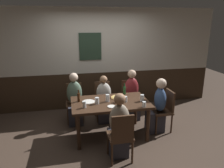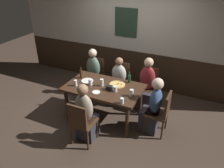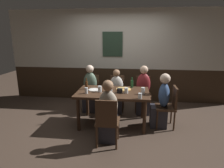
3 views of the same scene
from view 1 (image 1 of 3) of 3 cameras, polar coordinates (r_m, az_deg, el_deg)
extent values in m
plane|color=#423328|center=(4.56, -0.45, -13.39)|extent=(12.00, 12.00, 0.00)
cube|color=#332316|center=(5.86, -3.68, -1.40)|extent=(6.40, 0.10, 0.95)
cube|color=beige|center=(5.60, -3.93, 11.36)|extent=(6.40, 0.10, 1.65)
cube|color=#233828|center=(5.53, -5.80, 9.88)|extent=(0.56, 0.03, 0.68)
cube|color=#382316|center=(4.25, -0.47, -5.01)|extent=(1.52, 0.92, 0.05)
cylinder|color=#382316|center=(3.99, -8.87, -12.59)|extent=(0.07, 0.07, 0.69)
cylinder|color=#382316|center=(4.24, 9.51, -10.76)|extent=(0.07, 0.07, 0.69)
cylinder|color=#382316|center=(4.67, -9.44, -8.10)|extent=(0.07, 0.07, 0.69)
cylinder|color=#382316|center=(4.89, 6.28, -6.83)|extent=(0.07, 0.07, 0.69)
cube|color=#422B1C|center=(5.03, -9.83, -5.26)|extent=(0.40, 0.40, 0.04)
cube|color=#422B1C|center=(5.12, -10.04, -2.08)|extent=(0.36, 0.04, 0.43)
cylinder|color=#422B1C|center=(4.97, -7.63, -8.27)|extent=(0.04, 0.04, 0.41)
cylinder|color=#422B1C|center=(4.96, -11.59, -8.52)|extent=(0.04, 0.04, 0.41)
cylinder|color=#422B1C|center=(5.28, -7.93, -6.75)|extent=(0.04, 0.04, 0.41)
cylinder|color=#422B1C|center=(5.27, -11.65, -6.97)|extent=(0.04, 0.04, 0.41)
cube|color=#422B1C|center=(5.23, 4.98, -4.20)|extent=(0.40, 0.40, 0.04)
cube|color=#422B1C|center=(5.32, 4.48, -1.16)|extent=(0.36, 0.04, 0.43)
cylinder|color=#422B1C|center=(5.22, 7.26, -7.00)|extent=(0.04, 0.04, 0.41)
cylinder|color=#422B1C|center=(5.12, 3.63, -7.36)|extent=(0.04, 0.04, 0.41)
cylinder|color=#422B1C|center=(5.51, 6.11, -5.63)|extent=(0.04, 0.04, 0.41)
cylinder|color=#422B1C|center=(5.42, 2.67, -5.94)|extent=(0.04, 0.04, 0.41)
cube|color=#422B1C|center=(3.67, 2.10, -13.66)|extent=(0.40, 0.40, 0.04)
cube|color=#422B1C|center=(3.40, 2.89, -11.72)|extent=(0.36, 0.04, 0.43)
cylinder|color=#422B1C|center=(3.90, -1.08, -15.56)|extent=(0.04, 0.04, 0.41)
cylinder|color=#422B1C|center=(3.96, 3.92, -14.98)|extent=(0.04, 0.04, 0.41)
cylinder|color=#422B1C|center=(3.62, -0.01, -18.36)|extent=(0.04, 0.04, 0.41)
cylinder|color=#422B1C|center=(3.69, 5.42, -17.65)|extent=(0.04, 0.04, 0.41)
cube|color=#422B1C|center=(4.69, 12.93, -7.10)|extent=(0.40, 0.40, 0.04)
cube|color=#422B1C|center=(4.68, 15.12, -4.22)|extent=(0.04, 0.36, 0.43)
cylinder|color=#422B1C|center=(4.58, 11.67, -10.74)|extent=(0.04, 0.04, 0.41)
cylinder|color=#422B1C|center=(4.86, 10.07, -8.98)|extent=(0.04, 0.04, 0.41)
cylinder|color=#422B1C|center=(4.71, 15.52, -10.17)|extent=(0.04, 0.04, 0.41)
cylinder|color=#422B1C|center=(4.99, 13.74, -8.51)|extent=(0.04, 0.04, 0.41)
cube|color=#422B1C|center=(5.09, -2.27, -4.76)|extent=(0.40, 0.40, 0.04)
cube|color=#422B1C|center=(5.18, -2.64, -1.62)|extent=(0.36, 0.04, 0.43)
cylinder|color=#422B1C|center=(5.05, 0.01, -7.68)|extent=(0.04, 0.04, 0.41)
cylinder|color=#422B1C|center=(5.00, -3.85, -8.00)|extent=(0.04, 0.04, 0.41)
cylinder|color=#422B1C|center=(5.35, -0.75, -6.22)|extent=(0.04, 0.04, 0.41)
cylinder|color=#422B1C|center=(5.30, -4.38, -6.50)|extent=(0.04, 0.04, 0.41)
cube|color=#2D2D38|center=(4.99, -9.64, -8.00)|extent=(0.32, 0.34, 0.45)
ellipsoid|color=#56705B|center=(4.89, -9.97, -2.28)|extent=(0.34, 0.22, 0.54)
sphere|color=beige|center=(4.79, -10.18, 1.78)|extent=(0.20, 0.20, 0.20)
cube|color=#2D2D38|center=(5.19, 5.34, -6.81)|extent=(0.32, 0.34, 0.45)
ellipsoid|color=maroon|center=(5.10, 5.19, -1.27)|extent=(0.34, 0.22, 0.55)
sphere|color=#DBB293|center=(5.00, 5.30, 2.68)|extent=(0.20, 0.20, 0.20)
cube|color=#2D2D38|center=(3.88, 1.59, -15.33)|extent=(0.32, 0.34, 0.45)
ellipsoid|color=tan|center=(3.57, 1.99, -9.35)|extent=(0.34, 0.22, 0.53)
sphere|color=#936B4C|center=(3.43, 2.05, -4.04)|extent=(0.19, 0.19, 0.19)
cube|color=#2D2D38|center=(4.72, 11.31, -9.56)|extent=(0.34, 0.32, 0.45)
ellipsoid|color=#334C7A|center=(4.57, 12.69, -4.03)|extent=(0.22, 0.34, 0.50)
sphere|color=beige|center=(4.46, 12.96, 0.13)|extent=(0.21, 0.21, 0.21)
cube|color=#2D2D38|center=(5.05, -1.99, -7.45)|extent=(0.32, 0.34, 0.45)
ellipsoid|color=beige|center=(4.96, -2.22, -2.22)|extent=(0.34, 0.22, 0.46)
sphere|color=#936B4C|center=(4.87, -2.26, 1.23)|extent=(0.17, 0.17, 0.17)
cylinder|color=tan|center=(4.44, 1.79, -3.60)|extent=(0.32, 0.32, 0.02)
cylinder|color=#DBB760|center=(4.43, 1.79, -3.46)|extent=(0.29, 0.29, 0.01)
cylinder|color=maroon|center=(4.46, 1.99, -3.24)|extent=(0.03, 0.03, 0.00)
cylinder|color=maroon|center=(4.42, 1.87, -3.42)|extent=(0.03, 0.03, 0.00)
cylinder|color=maroon|center=(4.46, 2.83, -3.24)|extent=(0.03, 0.03, 0.00)
cylinder|color=silver|center=(4.01, 8.51, -5.36)|extent=(0.07, 0.07, 0.10)
cylinder|color=gold|center=(4.02, 8.49, -5.79)|extent=(0.06, 0.06, 0.04)
cylinder|color=silver|center=(3.96, -7.34, -5.43)|extent=(0.06, 0.06, 0.12)
cylinder|color=#331E14|center=(3.97, -7.33, -5.60)|extent=(0.05, 0.05, 0.10)
cylinder|color=silver|center=(4.29, 7.98, -3.67)|extent=(0.08, 0.08, 0.13)
cylinder|color=#B26623|center=(4.30, 7.96, -4.12)|extent=(0.07, 0.07, 0.06)
cylinder|color=silver|center=(4.12, -3.99, -4.44)|extent=(0.08, 0.08, 0.13)
cylinder|color=#C6842D|center=(4.13, -3.98, -4.87)|extent=(0.07, 0.07, 0.06)
cylinder|color=silver|center=(4.21, 3.54, -4.07)|extent=(0.08, 0.08, 0.11)
cylinder|color=gold|center=(4.22, 3.54, -4.35)|extent=(0.07, 0.07, 0.07)
cylinder|color=silver|center=(4.22, -1.20, -3.75)|extent=(0.07, 0.07, 0.15)
cylinder|color=#B26623|center=(4.23, -1.20, -4.13)|extent=(0.06, 0.06, 0.09)
cylinder|color=#194723|center=(4.65, 3.33, -1.73)|extent=(0.06, 0.06, 0.16)
cylinder|color=#194723|center=(4.61, 3.35, -0.34)|extent=(0.03, 0.03, 0.07)
cylinder|color=#42230F|center=(4.27, -8.81, -3.53)|extent=(0.06, 0.06, 0.17)
cylinder|color=#42230F|center=(4.23, -8.88, -1.98)|extent=(0.03, 0.03, 0.07)
cylinder|color=white|center=(4.24, -6.24, -4.70)|extent=(0.25, 0.25, 0.01)
cylinder|color=white|center=(3.99, -0.13, -5.99)|extent=(0.15, 0.15, 0.01)
cube|color=black|center=(4.19, 1.73, -4.30)|extent=(0.11, 0.09, 0.09)
camera|label=2|loc=(2.65, 71.10, 19.31)|focal=35.15mm
camera|label=3|loc=(1.27, 74.12, -12.49)|focal=30.92mm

